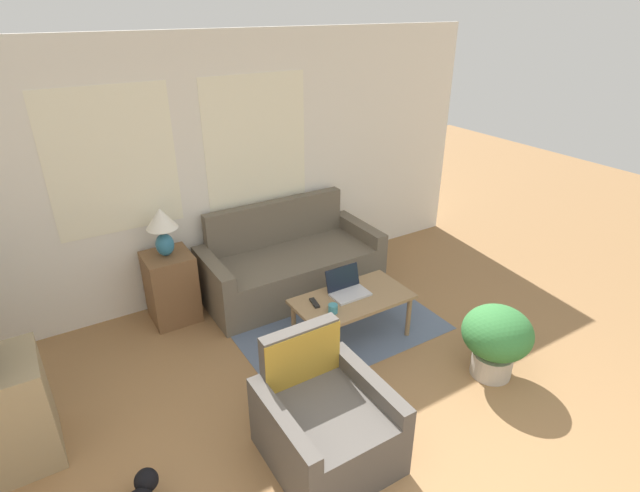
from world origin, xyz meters
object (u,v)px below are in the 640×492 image
(couch, at_px, (290,266))
(table_lamp, at_px, (162,226))
(armchair, at_px, (323,422))
(laptop, at_px, (347,288))
(potted_plant, at_px, (496,337))
(cup_navy, at_px, (333,309))
(tv_remote, at_px, (315,303))
(coffee_table, at_px, (352,302))

(couch, xyz_separation_m, table_lamp, (-1.23, 0.11, 0.71))
(armchair, xyz_separation_m, laptop, (0.91, 1.05, 0.23))
(laptop, height_order, potted_plant, laptop)
(couch, relative_size, table_lamp, 3.99)
(laptop, height_order, cup_navy, laptop)
(tv_remote, bearing_deg, cup_navy, -72.25)
(coffee_table, bearing_deg, armchair, -133.37)
(armchair, distance_m, tv_remote, 1.20)
(couch, height_order, laptop, couch)
(armchair, height_order, coffee_table, armchair)
(armchair, relative_size, tv_remote, 5.47)
(tv_remote, relative_size, potted_plant, 0.25)
(cup_navy, bearing_deg, couch, 79.24)
(couch, distance_m, table_lamp, 1.42)
(tv_remote, xyz_separation_m, potted_plant, (1.06, -1.10, -0.08))
(couch, xyz_separation_m, potted_plant, (0.77, -2.10, 0.09))
(table_lamp, bearing_deg, laptop, -40.81)
(armchair, height_order, laptop, armchair)
(table_lamp, xyz_separation_m, cup_navy, (1.00, -1.30, -0.51))
(cup_navy, relative_size, potted_plant, 0.13)
(couch, xyz_separation_m, cup_navy, (-0.23, -1.19, 0.20))
(armchair, relative_size, laptop, 2.49)
(coffee_table, distance_m, potted_plant, 1.24)
(laptop, bearing_deg, armchair, -130.99)
(armchair, distance_m, potted_plant, 1.62)
(cup_navy, distance_m, potted_plant, 1.35)
(couch, relative_size, cup_navy, 22.85)
(table_lamp, distance_m, cup_navy, 1.72)
(couch, height_order, table_lamp, table_lamp)
(laptop, bearing_deg, potted_plant, -57.11)
(couch, distance_m, armchair, 2.21)
(table_lamp, distance_m, coffee_table, 1.85)
(coffee_table, bearing_deg, table_lamp, 136.86)
(armchair, bearing_deg, tv_remote, 61.67)
(potted_plant, bearing_deg, laptop, 122.89)
(cup_navy, xyz_separation_m, potted_plant, (0.99, -0.90, -0.11))
(cup_navy, bearing_deg, laptop, 34.71)
(table_lamp, bearing_deg, cup_navy, -52.43)
(coffee_table, relative_size, tv_remote, 6.76)
(cup_navy, bearing_deg, tv_remote, 107.75)
(table_lamp, relative_size, coffee_table, 0.44)
(couch, xyz_separation_m, tv_remote, (-0.29, -1.00, 0.17))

